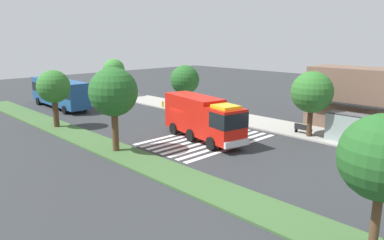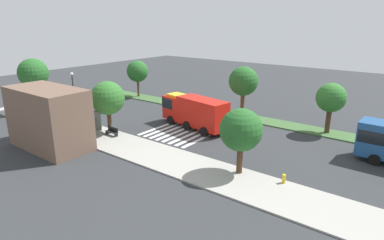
{
  "view_description": "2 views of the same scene",
  "coord_description": "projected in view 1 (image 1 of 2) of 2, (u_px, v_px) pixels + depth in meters",
  "views": [
    {
      "loc": [
        24.22,
        -22.43,
        8.87
      ],
      "look_at": [
        0.88,
        0.07,
        1.46
      ],
      "focal_mm": 34.02,
      "sensor_mm": 36.0,
      "label": 1
    },
    {
      "loc": [
        -19.72,
        29.32,
        12.3
      ],
      "look_at": [
        2.4,
        0.34,
        1.15
      ],
      "focal_mm": 30.75,
      "sensor_mm": 36.0,
      "label": 2
    }
  ],
  "objects": [
    {
      "name": "sidewalk_tree_far_west",
      "position": [
        114.0,
        70.0,
        54.57
      ],
      "size": [
        3.24,
        3.24,
        5.59
      ],
      "color": "#513823",
      "rests_on": "sidewalk"
    },
    {
      "name": "median_tree_center",
      "position": [
        383.0,
        158.0,
        14.19
      ],
      "size": [
        3.48,
        3.48,
        5.88
      ],
      "color": "#513823",
      "rests_on": "median_strip"
    },
    {
      "name": "bench_near_shelter",
      "position": [
        303.0,
        129.0,
        33.62
      ],
      "size": [
        1.6,
        0.5,
        0.9
      ],
      "color": "black",
      "rests_on": "sidewalk"
    },
    {
      "name": "sidewalk_tree_center",
      "position": [
        312.0,
        92.0,
        31.98
      ],
      "size": [
        3.68,
        3.68,
        5.84
      ],
      "color": "#47301E",
      "rests_on": "sidewalk"
    },
    {
      "name": "storefront_building",
      "position": [
        357.0,
        99.0,
        35.25
      ],
      "size": [
        8.71,
        5.15,
        6.03
      ],
      "color": "brown",
      "rests_on": "ground_plane"
    },
    {
      "name": "crosswalk",
      "position": [
        207.0,
        140.0,
        32.18
      ],
      "size": [
        6.75,
        11.14,
        0.01
      ],
      "color": "silver",
      "rests_on": "ground_plane"
    },
    {
      "name": "median_tree_west",
      "position": [
        113.0,
        93.0,
        27.71
      ],
      "size": [
        3.75,
        3.75,
        6.53
      ],
      "color": "#513823",
      "rests_on": "median_strip"
    },
    {
      "name": "parked_car_west",
      "position": [
        102.0,
        92.0,
        53.87
      ],
      "size": [
        4.63,
        2.12,
        1.69
      ],
      "rotation": [
        0.0,
        0.0,
        -0.04
      ],
      "color": "black",
      "rests_on": "ground_plane"
    },
    {
      "name": "fire_truck",
      "position": [
        204.0,
        117.0,
        31.55
      ],
      "size": [
        9.6,
        4.09,
        3.74
      ],
      "rotation": [
        0.0,
        0.0,
        -0.18
      ],
      "color": "red",
      "rests_on": "ground_plane"
    },
    {
      "name": "bus_stop_shelter",
      "position": [
        347.0,
        122.0,
        30.52
      ],
      "size": [
        3.5,
        1.4,
        2.46
      ],
      "color": "#4C4C51",
      "rests_on": "sidewalk"
    },
    {
      "name": "ground_plane",
      "position": [
        185.0,
        134.0,
        34.16
      ],
      "size": [
        120.0,
        120.0,
        0.0
      ],
      "primitive_type": "plane",
      "color": "#2D3033"
    },
    {
      "name": "sidewalk_tree_west",
      "position": [
        185.0,
        80.0,
        43.6
      ],
      "size": [
        3.49,
        3.49,
        5.48
      ],
      "color": "#47301E",
      "rests_on": "sidewalk"
    },
    {
      "name": "fire_hydrant",
      "position": [
        163.0,
        104.0,
        46.59
      ],
      "size": [
        0.28,
        0.28,
        0.7
      ],
      "primitive_type": "cylinder",
      "color": "gold",
      "rests_on": "sidewalk"
    },
    {
      "name": "median_strip",
      "position": [
        114.0,
        150.0,
        28.94
      ],
      "size": [
        60.0,
        3.0,
        0.14
      ],
      "primitive_type": "cube",
      "color": "#3D6033",
      "rests_on": "ground_plane"
    },
    {
      "name": "sidewalk",
      "position": [
        243.0,
        119.0,
        39.99
      ],
      "size": [
        60.0,
        4.91,
        0.14
      ],
      "primitive_type": "cube",
      "color": "#9E9B93",
      "rests_on": "ground_plane"
    },
    {
      "name": "median_tree_far_west",
      "position": [
        54.0,
        87.0,
        35.46
      ],
      "size": [
        3.21,
        3.21,
        5.63
      ],
      "color": "#47301E",
      "rests_on": "median_strip"
    },
    {
      "name": "transit_bus",
      "position": [
        59.0,
        91.0,
        46.15
      ],
      "size": [
        11.77,
        3.01,
        3.62
      ],
      "rotation": [
        0.0,
        0.0,
        3.12
      ],
      "color": "navy",
      "rests_on": "ground_plane"
    }
  ]
}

